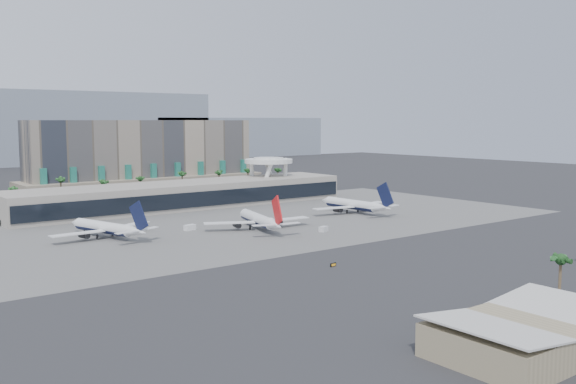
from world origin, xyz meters
TOP-DOWN VIEW (x-y plane):
  - ground at (0.00, 0.00)m, footprint 900.00×900.00m
  - apron_pad at (0.00, 55.00)m, footprint 260.00×130.00m
  - mountain_ridge at (27.88, 470.00)m, footprint 680.00×60.00m
  - hotel at (10.00, 174.41)m, footprint 140.00×30.00m
  - terminal at (0.00, 109.84)m, footprint 170.00×32.50m
  - saucer_structure at (55.00, 116.00)m, footprint 26.00×26.00m
  - palm_row at (7.00, 145.00)m, footprint 157.80×2.80m
  - hangar_left at (-45.00, -102.00)m, footprint 36.65×22.60m
  - airliner_left at (-61.72, 54.07)m, footprint 40.57×42.07m
  - airliner_centre at (-8.08, 35.32)m, footprint 41.94×43.51m
  - airliner_right at (51.42, 45.22)m, footprint 43.71×45.00m
  - service_vehicle_a at (-30.25, 49.85)m, footprint 4.84×3.04m
  - service_vehicle_b at (8.37, 16.43)m, footprint 4.36×3.38m
  - taxiway_sign at (-27.66, -29.44)m, footprint 2.34×0.62m
  - near_palm_a at (-5.77, -85.89)m, footprint 6.00×6.00m

SIDE VIEW (x-z plane):
  - ground at x=0.00m, z-range 0.00..0.00m
  - apron_pad at x=0.00m, z-range 0.00..0.06m
  - taxiway_sign at x=-27.66m, z-range -0.01..1.05m
  - service_vehicle_b at x=8.37m, z-range 0.00..1.98m
  - service_vehicle_a at x=-30.25m, z-range 0.00..2.20m
  - hangar_left at x=-45.00m, z-range -0.58..6.98m
  - airliner_left at x=-61.72m, z-range -3.68..11.17m
  - airliner_centre at x=-8.08m, z-range -3.80..11.53m
  - airliner_right at x=51.42m, z-range -3.85..11.68m
  - terminal at x=0.00m, z-range -0.73..13.77m
  - near_palm_a at x=-5.77m, z-range 2.38..12.75m
  - palm_row at x=7.00m, z-range 3.95..17.05m
  - hotel at x=10.00m, z-range -4.19..37.81m
  - saucer_structure at x=55.00m, z-range 7.51..29.40m
  - mountain_ridge at x=27.88m, z-range -5.11..64.89m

